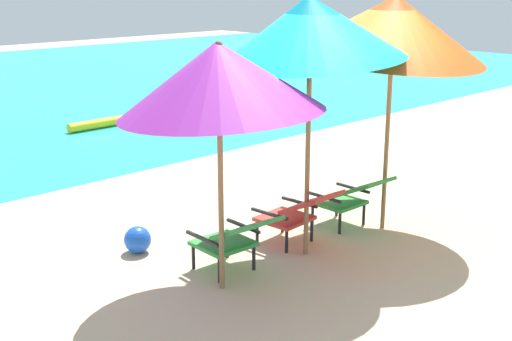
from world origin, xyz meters
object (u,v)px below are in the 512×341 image
beach_umbrella_center (310,29)px  beach_umbrella_right (393,26)px  lounge_chair_right (350,196)px  lounge_chair_center (297,211)px  swim_buoy (106,122)px  beach_ball (138,240)px  beach_umbrella_left (219,78)px  lounge_chair_left (234,237)px

beach_umbrella_center → beach_umbrella_right: size_ratio=1.00×
lounge_chair_right → beach_umbrella_right: (0.31, -0.25, 1.92)m
lounge_chair_right → lounge_chair_center: bearing=175.8°
lounge_chair_right → beach_umbrella_center: size_ratio=0.32×
lounge_chair_right → beach_umbrella_center: (-0.94, -0.15, 1.95)m
swim_buoy → beach_umbrella_center: (-1.87, -6.93, 2.26)m
lounge_chair_center → beach_umbrella_center: (-0.09, -0.21, 1.95)m
lounge_chair_center → beach_ball: (-1.35, 1.06, -0.26)m
beach_umbrella_center → swim_buoy: bearing=74.9°
lounge_chair_center → beach_umbrella_left: size_ratio=0.35×
lounge_chair_left → lounge_chair_center: bearing=4.5°
beach_ball → beach_umbrella_left: bearing=-86.4°
lounge_chair_center → beach_umbrella_right: (1.15, -0.31, 1.92)m
beach_umbrella_left → beach_umbrella_right: beach_umbrella_right is taller
beach_umbrella_right → lounge_chair_center: bearing=164.9°
swim_buoy → lounge_chair_right: lounge_chair_right is taller
beach_umbrella_left → beach_umbrella_center: 1.23m
beach_umbrella_left → beach_umbrella_center: bearing=-0.1°
beach_umbrella_center → beach_ball: (-1.26, 1.27, -2.21)m
lounge_chair_center → lounge_chair_right: same height
beach_ball → lounge_chair_center: bearing=-38.0°
lounge_chair_left → lounge_chair_center: 0.99m
swim_buoy → lounge_chair_left: (-2.77, -6.80, 0.31)m
swim_buoy → lounge_chair_left: lounge_chair_left is taller
lounge_chair_left → beach_umbrella_left: 1.62m
lounge_chair_left → lounge_chair_right: bearing=0.5°
beach_umbrella_left → beach_ball: beach_umbrella_left is taller
lounge_chair_left → beach_ball: size_ratio=3.08×
swim_buoy → lounge_chair_left: bearing=-112.2°
lounge_chair_left → lounge_chair_center: size_ratio=0.98×
beach_umbrella_right → lounge_chair_right: bearing=141.0°
lounge_chair_center → beach_umbrella_left: 2.05m
swim_buoy → beach_ball: 6.47m
beach_umbrella_center → lounge_chair_center: bearing=66.8°
lounge_chair_right → beach_ball: 2.48m
lounge_chair_left → beach_ball: 1.22m
lounge_chair_right → beach_umbrella_right: bearing=-39.0°
beach_umbrella_center → beach_ball: bearing=134.7°
lounge_chair_left → beach_umbrella_right: size_ratio=0.32×
lounge_chair_right → beach_umbrella_right: beach_umbrella_right is taller
lounge_chair_left → beach_umbrella_left: bearing=-154.6°
beach_umbrella_right → beach_ball: beach_umbrella_right is taller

